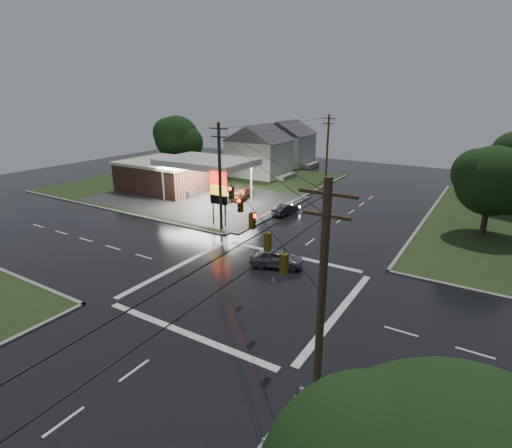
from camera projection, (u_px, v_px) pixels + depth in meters
The scene contains 15 objects.
ground at pixel (248, 287), 29.65m from camera, with size 120.00×120.00×0.00m, color black.
grass_nw at pixel (200, 183), 63.60m from camera, with size 36.00×36.00×0.08m, color black.
gas_station at pixel (173, 174), 57.57m from camera, with size 26.20×18.00×5.60m.
pylon_sign at pixel (218, 189), 42.10m from camera, with size 2.00×0.35×6.00m.
utility_pole_nw at pixel (220, 176), 40.26m from camera, with size 2.20×0.32×11.00m.
utility_pole_se at pixel (321, 311), 15.43m from camera, with size 2.20×0.32×11.00m.
utility_pole_n at pixel (327, 147), 63.34m from camera, with size 2.20×0.32×10.50m.
traffic_signals at pixel (248, 203), 27.58m from camera, with size 26.87×26.87×1.47m.
house_near at pixel (259, 150), 67.78m from camera, with size 11.05×8.48×8.60m.
house_far at pixel (287, 142), 77.97m from camera, with size 11.05×8.48×8.60m.
tree_nw_behind at pixel (177, 138), 68.81m from camera, with size 8.93×7.60×10.00m.
tree_ne_near at pixel (494, 181), 38.59m from camera, with size 7.99×6.80×8.98m.
car_north at pixel (285, 209), 47.05m from camera, with size 1.32×3.78×1.25m, color #202428.
car_crossing at pixel (277, 258), 32.94m from camera, with size 1.77×4.40×1.50m, color slate.
car_pump at pixel (242, 194), 53.52m from camera, with size 1.96×4.83×1.40m, color #522412.
Camera 1 is at (14.51, -22.38, 13.78)m, focal length 28.00 mm.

